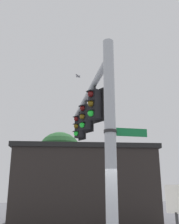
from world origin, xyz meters
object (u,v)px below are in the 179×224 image
traffic_light_mid_outer (79,127)px  historical_marker (176,212)px  street_name_sign (119,132)px  traffic_light_mid_inner (86,117)px  bird_flying (78,76)px  traffic_light_nearest_pole (94,104)px

traffic_light_mid_outer → historical_marker: bearing=173.4°
street_name_sign → historical_marker: street_name_sign is taller
traffic_light_mid_outer → street_name_sign: 5.44m
traffic_light_mid_inner → historical_marker: bearing=-176.9°
street_name_sign → traffic_light_mid_outer: bearing=-25.7°
street_name_sign → bird_flying: size_ratio=3.05×
street_name_sign → historical_marker: size_ratio=0.52×
traffic_light_mid_inner → bird_flying: (2.01, -1.10, 2.85)m
traffic_light_mid_outer → bird_flying: bird_flying is taller
traffic_light_mid_outer → traffic_light_nearest_pole: bearing=151.5°
traffic_light_nearest_pole → street_name_sign: 2.33m
traffic_light_mid_inner → street_name_sign: traffic_light_mid_inner is taller
traffic_light_mid_outer → street_name_sign: bearing=154.3°
street_name_sign → historical_marker: 2.72m
traffic_light_nearest_pole → traffic_light_mid_inner: size_ratio=1.00×
traffic_light_nearest_pole → traffic_light_mid_inner: (1.49, -0.81, 0.00)m
traffic_light_mid_outer → bird_flying: bearing=-29.6°
traffic_light_mid_inner → historical_marker: (-3.72, -0.20, -3.46)m
historical_marker → traffic_light_mid_inner: bearing=3.1°
traffic_light_nearest_pole → historical_marker: bearing=-155.5°
street_name_sign → bird_flying: 7.22m
traffic_light_nearest_pole → bird_flying: (3.50, -1.91, 2.85)m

